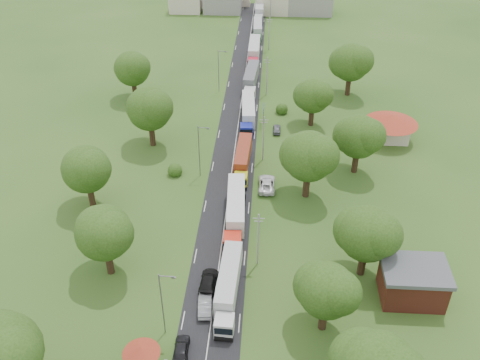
# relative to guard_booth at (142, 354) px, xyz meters

# --- Properties ---
(ground) EXTENTS (260.00, 260.00, 0.00)m
(ground) POSITION_rel_guard_booth_xyz_m (7.20, 25.00, -2.16)
(ground) COLOR #294E1A
(ground) RESTS_ON ground
(road) EXTENTS (8.00, 200.00, 0.04)m
(road) POSITION_rel_guard_booth_xyz_m (7.20, 45.00, -2.16)
(road) COLOR black
(road) RESTS_ON ground
(guard_booth) EXTENTS (4.40, 4.40, 3.45)m
(guard_booth) POSITION_rel_guard_booth_xyz_m (0.00, 0.00, 0.00)
(guard_booth) COLOR beige
(guard_booth) RESTS_ON ground
(info_sign) EXTENTS (0.12, 3.10, 4.10)m
(info_sign) POSITION_rel_guard_booth_xyz_m (12.40, 60.00, 0.84)
(info_sign) COLOR slate
(info_sign) RESTS_ON ground
(pole_1) EXTENTS (1.60, 0.24, 9.00)m
(pole_1) POSITION_rel_guard_booth_xyz_m (12.70, 18.00, 2.52)
(pole_1) COLOR gray
(pole_1) RESTS_ON ground
(pole_2) EXTENTS (1.60, 0.24, 9.00)m
(pole_2) POSITION_rel_guard_booth_xyz_m (12.70, 46.00, 2.52)
(pole_2) COLOR gray
(pole_2) RESTS_ON ground
(pole_3) EXTENTS (1.60, 0.24, 9.00)m
(pole_3) POSITION_rel_guard_booth_xyz_m (12.70, 74.00, 2.52)
(pole_3) COLOR gray
(pole_3) RESTS_ON ground
(pole_4) EXTENTS (1.60, 0.24, 9.00)m
(pole_4) POSITION_rel_guard_booth_xyz_m (12.70, 102.00, 2.52)
(pole_4) COLOR gray
(pole_4) RESTS_ON ground
(pole_5) EXTENTS (1.60, 0.24, 9.00)m
(pole_5) POSITION_rel_guard_booth_xyz_m (12.70, 130.00, 2.52)
(pole_5) COLOR gray
(pole_5) RESTS_ON ground
(lamp_0) EXTENTS (2.03, 0.22, 10.00)m
(lamp_0) POSITION_rel_guard_booth_xyz_m (1.85, 5.00, 3.39)
(lamp_0) COLOR slate
(lamp_0) RESTS_ON ground
(lamp_1) EXTENTS (2.03, 0.22, 10.00)m
(lamp_1) POSITION_rel_guard_booth_xyz_m (1.85, 40.00, 3.39)
(lamp_1) COLOR slate
(lamp_1) RESTS_ON ground
(lamp_2) EXTENTS (2.03, 0.22, 10.00)m
(lamp_2) POSITION_rel_guard_booth_xyz_m (1.85, 75.00, 3.39)
(lamp_2) COLOR slate
(lamp_2) RESTS_ON ground
(tree_2) EXTENTS (8.00, 8.00, 10.10)m
(tree_2) POSITION_rel_guard_booth_xyz_m (21.19, 7.14, 4.43)
(tree_2) COLOR #382616
(tree_2) RESTS_ON ground
(tree_3) EXTENTS (8.80, 8.80, 11.07)m
(tree_3) POSITION_rel_guard_booth_xyz_m (27.19, 17.16, 5.06)
(tree_3) COLOR #382616
(tree_3) RESTS_ON ground
(tree_4) EXTENTS (9.60, 9.60, 12.05)m
(tree_4) POSITION_rel_guard_booth_xyz_m (20.19, 35.17, 5.69)
(tree_4) COLOR #382616
(tree_4) RESTS_ON ground
(tree_5) EXTENTS (8.80, 8.80, 11.07)m
(tree_5) POSITION_rel_guard_booth_xyz_m (29.19, 43.16, 5.06)
(tree_5) COLOR #382616
(tree_5) RESTS_ON ground
(tree_6) EXTENTS (8.00, 8.00, 10.10)m
(tree_6) POSITION_rel_guard_booth_xyz_m (22.19, 60.14, 4.43)
(tree_6) COLOR #382616
(tree_6) RESTS_ON ground
(tree_7) EXTENTS (9.60, 9.60, 12.05)m
(tree_7) POSITION_rel_guard_booth_xyz_m (31.19, 75.17, 5.69)
(tree_7) COLOR #382616
(tree_7) RESTS_ON ground
(tree_9) EXTENTS (9.60, 9.60, 12.05)m
(tree_9) POSITION_rel_guard_booth_xyz_m (-12.81, -4.83, 5.69)
(tree_9) COLOR #382616
(tree_9) RESTS_ON ground
(tree_10) EXTENTS (8.80, 8.80, 11.07)m
(tree_10) POSITION_rel_guard_booth_xyz_m (-7.81, 15.16, 5.06)
(tree_10) COLOR #382616
(tree_10) RESTS_ON ground
(tree_11) EXTENTS (8.80, 8.80, 11.07)m
(tree_11) POSITION_rel_guard_booth_xyz_m (-14.81, 30.16, 5.06)
(tree_11) COLOR #382616
(tree_11) RESTS_ON ground
(tree_12) EXTENTS (9.60, 9.60, 12.05)m
(tree_12) POSITION_rel_guard_booth_xyz_m (-8.81, 50.17, 5.69)
(tree_12) COLOR #382616
(tree_12) RESTS_ON ground
(tree_13) EXTENTS (8.80, 8.80, 11.07)m
(tree_13) POSITION_rel_guard_booth_xyz_m (-16.81, 70.16, 5.06)
(tree_13) COLOR #382616
(tree_13) RESTS_ON ground
(house_brick) EXTENTS (8.60, 6.60, 5.20)m
(house_brick) POSITION_rel_guard_booth_xyz_m (33.20, 13.00, 0.48)
(house_brick) COLOR maroon
(house_brick) RESTS_ON ground
(house_cream) EXTENTS (10.08, 10.08, 5.80)m
(house_cream) POSITION_rel_guard_booth_xyz_m (37.20, 55.00, 1.48)
(house_cream) COLOR beige
(house_cream) RESTS_ON ground
(distant_town) EXTENTS (52.00, 8.00, 8.00)m
(distant_town) POSITION_rel_guard_booth_xyz_m (7.88, 135.00, 1.32)
(distant_town) COLOR gray
(distant_town) RESTS_ON ground
(truck_0) EXTENTS (2.93, 14.39, 3.98)m
(truck_0) POSITION_rel_guard_booth_xyz_m (9.07, 11.33, -0.05)
(truck_0) COLOR silver
(truck_0) RESTS_ON ground
(truck_1) EXTENTS (3.32, 15.75, 4.35)m
(truck_1) POSITION_rel_guard_booth_xyz_m (8.91, 27.10, 0.15)
(truck_1) COLOR red
(truck_1) RESTS_ON ground
(truck_2) EXTENTS (2.78, 13.73, 3.80)m
(truck_2) POSITION_rel_guard_booth_xyz_m (9.12, 42.71, -0.15)
(truck_2) COLOR gold
(truck_2) RESTS_ON ground
(truck_3) EXTENTS (3.31, 14.94, 4.13)m
(truck_3) POSITION_rel_guard_booth_xyz_m (9.19, 60.28, 0.03)
(truck_3) COLOR navy
(truck_3) RESTS_ON ground
(truck_4) EXTENTS (3.35, 15.04, 4.15)m
(truck_4) POSITION_rel_guard_booth_xyz_m (9.01, 77.30, 0.04)
(truck_4) COLOR silver
(truck_4) RESTS_ON ground
(truck_5) EXTENTS (2.70, 15.62, 4.33)m
(truck_5) POSITION_rel_guard_booth_xyz_m (9.00, 94.64, 0.13)
(truck_5) COLOR red
(truck_5) RESTS_ON ground
(truck_6) EXTENTS (2.78, 13.93, 3.85)m
(truck_6) POSITION_rel_guard_booth_xyz_m (9.27, 112.13, -0.12)
(truck_6) COLOR #286C2C
(truck_6) RESTS_ON ground
(truck_7) EXTENTS (2.84, 14.80, 4.10)m
(truck_7) POSITION_rel_guard_booth_xyz_m (9.17, 129.66, 0.01)
(truck_7) COLOR #A3A3A3
(truck_7) RESTS_ON ground
(car_lane_front) EXTENTS (1.94, 4.48, 1.50)m
(car_lane_front) POSITION_rel_guard_booth_xyz_m (4.20, 2.03, -1.41)
(car_lane_front) COLOR black
(car_lane_front) RESTS_ON ground
(car_lane_mid) EXTENTS (2.14, 4.99, 1.60)m
(car_lane_mid) POSITION_rel_guard_booth_xyz_m (6.20, 9.18, -1.36)
(car_lane_mid) COLOR gray
(car_lane_mid) RESTS_ON ground
(car_lane_rear) EXTENTS (2.52, 5.62, 1.60)m
(car_lane_rear) POSITION_rel_guard_booth_xyz_m (6.20, 13.26, -1.36)
(car_lane_rear) COLOR black
(car_lane_rear) RESTS_ON ground
(car_verge_near) EXTENTS (2.87, 6.07, 1.68)m
(car_verge_near) POSITION_rel_guard_booth_xyz_m (13.59, 36.89, -1.32)
(car_verge_near) COLOR white
(car_verge_near) RESTS_ON ground
(car_verge_far) EXTENTS (1.58, 3.91, 1.33)m
(car_verge_far) POSITION_rel_guard_booth_xyz_m (15.20, 56.64, -1.50)
(car_verge_far) COLOR slate
(car_verge_far) RESTS_ON ground
(pedestrian_booth) EXTENTS (1.18, 1.18, 1.92)m
(pedestrian_booth) POSITION_rel_guard_booth_xyz_m (0.70, 0.08, -1.20)
(pedestrian_booth) COLOR gray
(pedestrian_booth) RESTS_ON ground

